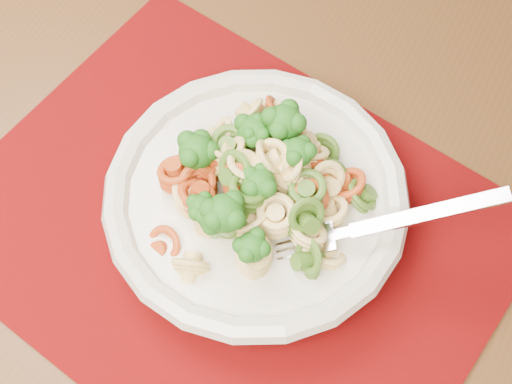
% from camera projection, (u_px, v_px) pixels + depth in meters
% --- Properties ---
extents(dining_table, '(1.32, 0.87, 0.76)m').
position_uv_depth(dining_table, '(245.00, 135.00, 0.74)').
color(dining_table, '#482A14').
rests_on(dining_table, ground).
extents(placemat, '(0.46, 0.39, 0.00)m').
position_uv_depth(placemat, '(230.00, 230.00, 0.56)').
color(placemat, '#540304').
rests_on(placemat, dining_table).
extents(pasta_bowl, '(0.23, 0.23, 0.04)m').
position_uv_depth(pasta_bowl, '(256.00, 200.00, 0.54)').
color(pasta_bowl, beige).
rests_on(pasta_bowl, placemat).
extents(pasta_broccoli_heap, '(0.20, 0.20, 0.06)m').
position_uv_depth(pasta_broccoli_heap, '(256.00, 188.00, 0.53)').
color(pasta_broccoli_heap, '#EEC675').
rests_on(pasta_broccoli_heap, pasta_bowl).
extents(fork, '(0.17, 0.12, 0.08)m').
position_uv_depth(fork, '(317.00, 239.00, 0.51)').
color(fork, silver).
rests_on(fork, pasta_bowl).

